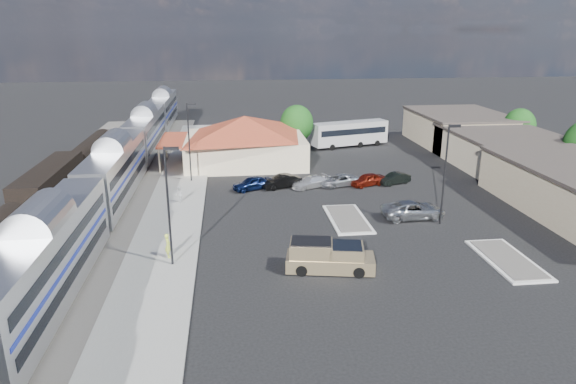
{
  "coord_description": "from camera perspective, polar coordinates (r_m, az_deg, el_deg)",
  "views": [
    {
      "loc": [
        -6.53,
        -41.13,
        16.65
      ],
      "look_at": [
        -1.48,
        2.22,
        2.8
      ],
      "focal_mm": 32.0,
      "sensor_mm": 36.0,
      "label": 1
    }
  ],
  "objects": [
    {
      "name": "freight_cars",
      "position": [
        55.05,
        -24.87,
        0.42
      ],
      "size": [
        2.8,
        46.0,
        4.0
      ],
      "color": "black",
      "rests_on": "ground"
    },
    {
      "name": "pickup_truck",
      "position": [
        37.27,
        4.72,
        -7.23
      ],
      "size": [
        6.61,
        3.42,
        2.18
      ],
      "rotation": [
        0.0,
        0.0,
        1.38
      ],
      "color": "tan",
      "rests_on": "ground"
    },
    {
      "name": "buildings_east",
      "position": [
        66.85,
        24.7,
        3.56
      ],
      "size": [
        14.4,
        51.4,
        4.8
      ],
      "color": "#C6B28C",
      "rests_on": "ground"
    },
    {
      "name": "person_b",
      "position": [
        52.12,
        -12.04,
        -0.29
      ],
      "size": [
        0.68,
        0.83,
        1.6
      ],
      "primitive_type": "imported",
      "rotation": [
        0.0,
        0.0,
        -1.47
      ],
      "color": "silver",
      "rests_on": "platform"
    },
    {
      "name": "tree_east_c",
      "position": [
        79.47,
        24.31,
        6.73
      ],
      "size": [
        4.41,
        4.41,
        6.21
      ],
      "color": "#382314",
      "rests_on": "ground"
    },
    {
      "name": "platform",
      "position": [
        50.25,
        -12.52,
        -2.07
      ],
      "size": [
        5.5,
        92.0,
        0.18
      ],
      "primitive_type": "cube",
      "color": "gray",
      "rests_on": "ground"
    },
    {
      "name": "suv",
      "position": [
        48.62,
        13.77,
        -1.93
      ],
      "size": [
        5.95,
        2.94,
        1.62
      ],
      "primitive_type": "imported",
      "rotation": [
        0.0,
        0.0,
        1.61
      ],
      "color": "#9A9EA2",
      "rests_on": "ground"
    },
    {
      "name": "parked_car_c",
      "position": [
        56.44,
        2.52,
        1.11
      ],
      "size": [
        4.76,
        3.43,
        1.28
      ],
      "primitive_type": "imported",
      "rotation": [
        0.0,
        0.0,
        -1.15
      ],
      "color": "silver",
      "rests_on": "ground"
    },
    {
      "name": "parked_car_d",
      "position": [
        57.3,
        5.63,
        1.3
      ],
      "size": [
        5.08,
        3.42,
        1.29
      ],
      "primitive_type": "imported",
      "rotation": [
        0.0,
        0.0,
        -1.27
      ],
      "color": "#919499",
      "rests_on": "ground"
    },
    {
      "name": "lamp_plat_n",
      "position": [
        58.4,
        -10.88,
        6.12
      ],
      "size": [
        1.08,
        0.25,
        9.0
      ],
      "color": "black",
      "rests_on": "ground"
    },
    {
      "name": "lamp_plat_s",
      "position": [
        37.16,
        -13.08,
        -0.59
      ],
      "size": [
        1.08,
        0.25,
        9.0
      ],
      "color": "black",
      "rests_on": "ground"
    },
    {
      "name": "person_a",
      "position": [
        39.87,
        -13.2,
        -5.8
      ],
      "size": [
        0.6,
        0.78,
        1.89
      ],
      "primitive_type": "imported",
      "rotation": [
        0.0,
        0.0,
        1.81
      ],
      "color": "#C6DD45",
      "rests_on": "platform"
    },
    {
      "name": "lamp_lot",
      "position": [
        46.55,
        17.19,
        2.74
      ],
      "size": [
        1.08,
        0.25,
        9.0
      ],
      "color": "black",
      "rests_on": "ground"
    },
    {
      "name": "ground",
      "position": [
        44.85,
        2.21,
        -4.2
      ],
      "size": [
        280.0,
        280.0,
        0.0
      ],
      "primitive_type": "plane",
      "color": "black",
      "rests_on": "ground"
    },
    {
      "name": "railbed",
      "position": [
        53.83,
        -21.89,
        -1.66
      ],
      "size": [
        16.0,
        100.0,
        0.12
      ],
      "primitive_type": "cube",
      "color": "#4C4944",
      "rests_on": "ground"
    },
    {
      "name": "parked_car_b",
      "position": [
        56.29,
        -0.75,
        1.18
      ],
      "size": [
        4.69,
        2.94,
        1.46
      ],
      "primitive_type": "imported",
      "rotation": [
        0.0,
        0.0,
        -1.23
      ],
      "color": "black",
      "rests_on": "ground"
    },
    {
      "name": "parked_car_e",
      "position": [
        57.76,
        8.8,
        1.36
      ],
      "size": [
        4.42,
        3.05,
        1.4
      ],
      "primitive_type": "imported",
      "rotation": [
        0.0,
        0.0,
        -1.19
      ],
      "color": "maroon",
      "rests_on": "ground"
    },
    {
      "name": "passenger_train",
      "position": [
        54.3,
        -18.62,
        1.97
      ],
      "size": [
        3.0,
        104.0,
        5.55
      ],
      "color": "silver",
      "rests_on": "ground"
    },
    {
      "name": "traffic_island_south",
      "position": [
        47.38,
        6.64,
        -2.96
      ],
      "size": [
        3.3,
        7.5,
        0.21
      ],
      "color": "silver",
      "rests_on": "ground"
    },
    {
      "name": "traffic_island_north",
      "position": [
        42.34,
        23.2,
        -6.92
      ],
      "size": [
        3.3,
        7.5,
        0.21
      ],
      "color": "silver",
      "rests_on": "ground"
    },
    {
      "name": "parked_car_f",
      "position": [
        58.97,
        11.73,
        1.47
      ],
      "size": [
        4.07,
        2.73,
        1.27
      ],
      "primitive_type": "imported",
      "rotation": [
        0.0,
        0.0,
        -1.17
      ],
      "color": "black",
      "rests_on": "ground"
    },
    {
      "name": "station_depot",
      "position": [
        66.54,
        -4.84,
        5.82
      ],
      "size": [
        18.35,
        12.24,
        6.2
      ],
      "color": "beige",
      "rests_on": "ground"
    },
    {
      "name": "tree_depot",
      "position": [
        72.87,
        0.98,
        7.63
      ],
      "size": [
        4.71,
        4.71,
        6.63
      ],
      "color": "#382314",
      "rests_on": "ground"
    },
    {
      "name": "coach_bus",
      "position": [
        76.79,
        6.89,
        6.58
      ],
      "size": [
        11.79,
        5.52,
        3.7
      ],
      "rotation": [
        0.0,
        0.0,
        1.84
      ],
      "color": "silver",
      "rests_on": "ground"
    },
    {
      "name": "parked_car_a",
      "position": [
        55.78,
        -3.99,
        1.0
      ],
      "size": [
        4.71,
        3.29,
        1.49
      ],
      "primitive_type": "imported",
      "rotation": [
        0.0,
        0.0,
        -1.18
      ],
      "color": "#0D1941",
      "rests_on": "ground"
    }
  ]
}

